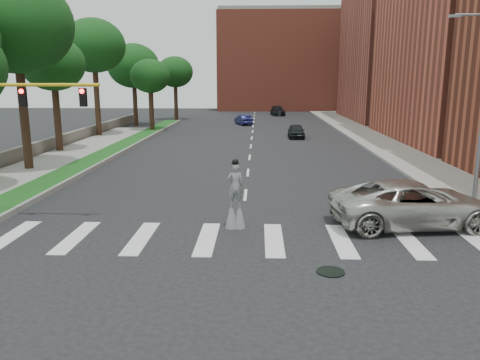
# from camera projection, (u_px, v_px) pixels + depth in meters

# --- Properties ---
(ground_plane) EXTENTS (160.00, 160.00, 0.00)m
(ground_plane) POSITION_uv_depth(u_px,v_px,m) (239.00, 249.00, 17.00)
(ground_plane) COLOR black
(ground_plane) RESTS_ON ground
(grass_median) EXTENTS (2.00, 60.00, 0.25)m
(grass_median) POSITION_uv_depth(u_px,v_px,m) (104.00, 155.00, 36.93)
(grass_median) COLOR #134516
(grass_median) RESTS_ON ground
(median_curb) EXTENTS (0.20, 60.00, 0.28)m
(median_curb) POSITION_uv_depth(u_px,v_px,m) (117.00, 155.00, 36.89)
(median_curb) COLOR gray
(median_curb) RESTS_ON ground
(sidewalk_right) EXTENTS (5.00, 90.00, 0.18)m
(sidewalk_right) POSITION_uv_depth(u_px,v_px,m) (393.00, 148.00, 40.91)
(sidewalk_right) COLOR gray
(sidewalk_right) RESTS_ON ground
(stone_wall) EXTENTS (0.50, 56.00, 1.10)m
(stone_wall) POSITION_uv_depth(u_px,v_px,m) (47.00, 146.00, 39.00)
(stone_wall) COLOR #5E5850
(stone_wall) RESTS_ON ground
(manhole) EXTENTS (0.90, 0.90, 0.04)m
(manhole) POSITION_uv_depth(u_px,v_px,m) (331.00, 272.00, 14.93)
(manhole) COLOR black
(manhole) RESTS_ON ground
(building_far) EXTENTS (16.00, 22.00, 20.00)m
(building_far) POSITION_uv_depth(u_px,v_px,m) (408.00, 50.00, 66.74)
(building_far) COLOR #994538
(building_far) RESTS_ON ground
(building_backdrop) EXTENTS (26.00, 14.00, 18.00)m
(building_backdrop) POSITION_uv_depth(u_px,v_px,m) (286.00, 63.00, 90.99)
(building_backdrop) COLOR #A84734
(building_backdrop) RESTS_ON ground
(traffic_signal) EXTENTS (5.30, 0.23, 6.20)m
(traffic_signal) POSITION_uv_depth(u_px,v_px,m) (7.00, 125.00, 19.41)
(traffic_signal) COLOR black
(traffic_signal) RESTS_ON ground
(stilt_performer) EXTENTS (0.84, 0.55, 2.89)m
(stilt_performer) POSITION_uv_depth(u_px,v_px,m) (235.00, 201.00, 19.14)
(stilt_performer) COLOR black
(stilt_performer) RESTS_ON ground
(suv_crossing) EXTENTS (7.15, 3.94, 1.90)m
(suv_crossing) POSITION_uv_depth(u_px,v_px,m) (414.00, 204.00, 19.46)
(suv_crossing) COLOR #BAB6AF
(suv_crossing) RESTS_ON ground
(car_near) EXTENTS (1.71, 4.09, 1.39)m
(car_near) POSITION_uv_depth(u_px,v_px,m) (296.00, 131.00, 48.37)
(car_near) COLOR black
(car_near) RESTS_ON ground
(car_mid) EXTENTS (2.64, 4.19, 1.30)m
(car_mid) POSITION_uv_depth(u_px,v_px,m) (243.00, 120.00, 61.89)
(car_mid) COLOR #141849
(car_mid) RESTS_ON ground
(car_far) EXTENTS (2.52, 5.19, 1.45)m
(car_far) POSITION_uv_depth(u_px,v_px,m) (278.00, 111.00, 77.38)
(car_far) COLOR black
(car_far) RESTS_ON ground
(tree_2) EXTENTS (7.18, 7.18, 12.42)m
(tree_2) POSITION_uv_depth(u_px,v_px,m) (15.00, 25.00, 29.33)
(tree_2) COLOR black
(tree_2) RESTS_ON ground
(tree_3) EXTENTS (5.08, 5.08, 9.36)m
(tree_3) POSITION_uv_depth(u_px,v_px,m) (53.00, 64.00, 37.47)
(tree_3) COLOR black
(tree_3) RESTS_ON ground
(tree_4) EXTENTS (6.40, 6.40, 12.02)m
(tree_4) POSITION_uv_depth(u_px,v_px,m) (94.00, 46.00, 47.51)
(tree_4) COLOR black
(tree_4) RESTS_ON ground
(tree_5) EXTENTS (6.54, 6.54, 10.35)m
(tree_5) POSITION_uv_depth(u_px,v_px,m) (133.00, 66.00, 59.09)
(tree_5) COLOR black
(tree_5) RESTS_ON ground
(tree_6) EXTENTS (4.48, 4.48, 8.19)m
(tree_6) POSITION_uv_depth(u_px,v_px,m) (150.00, 77.00, 52.91)
(tree_6) COLOR black
(tree_6) RESTS_ON ground
(tree_7) EXTENTS (5.22, 5.22, 9.14)m
(tree_7) POSITION_uv_depth(u_px,v_px,m) (175.00, 72.00, 67.62)
(tree_7) COLOR black
(tree_7) RESTS_ON ground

